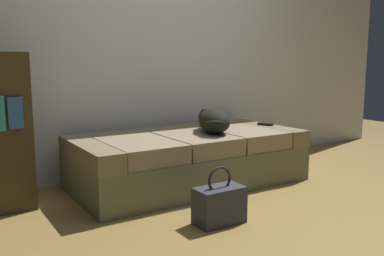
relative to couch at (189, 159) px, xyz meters
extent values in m
plane|color=olive|center=(0.00, -1.03, -0.22)|extent=(10.00, 10.00, 0.00)
cube|color=silver|center=(0.00, 0.62, 1.18)|extent=(6.40, 0.10, 2.80)
cube|color=#646648|center=(0.00, 0.00, -0.07)|extent=(1.94, 0.93, 0.30)
cube|color=#7C7050|center=(-0.87, 0.00, 0.15)|extent=(0.20, 0.93, 0.14)
cube|color=#7C7050|center=(0.87, 0.00, 0.15)|extent=(0.20, 0.93, 0.14)
cube|color=#7C7050|center=(0.00, 0.36, 0.15)|extent=(1.54, 0.20, 0.14)
cube|color=gray|center=(-0.51, -0.10, 0.15)|extent=(0.50, 0.71, 0.14)
cube|color=gray|center=(0.00, -0.10, 0.15)|extent=(0.50, 0.71, 0.14)
cube|color=gray|center=(0.51, -0.10, 0.15)|extent=(0.50, 0.71, 0.14)
ellipsoid|color=black|center=(0.18, -0.11, 0.32)|extent=(0.39, 0.50, 0.20)
sphere|color=black|center=(0.25, 0.09, 0.33)|extent=(0.17, 0.17, 0.17)
ellipsoid|color=black|center=(0.28, 0.16, 0.32)|extent=(0.09, 0.11, 0.06)
cone|color=black|center=(0.21, 0.10, 0.39)|extent=(0.04, 0.04, 0.05)
cone|color=black|center=(0.30, 0.07, 0.39)|extent=(0.04, 0.04, 0.05)
ellipsoid|color=black|center=(0.07, -0.28, 0.33)|extent=(0.15, 0.16, 0.05)
cube|color=black|center=(0.85, -0.01, 0.23)|extent=(0.10, 0.16, 0.02)
cube|color=#30343C|center=(-0.31, -0.87, -0.10)|extent=(0.32, 0.18, 0.24)
torus|color=#22242A|center=(-0.31, -0.87, 0.07)|extent=(0.18, 0.02, 0.18)
cube|color=#2C5BA6|center=(-1.36, 0.01, 0.48)|extent=(0.09, 0.02, 0.21)
camera|label=1|loc=(-1.83, -2.93, 0.80)|focal=38.73mm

